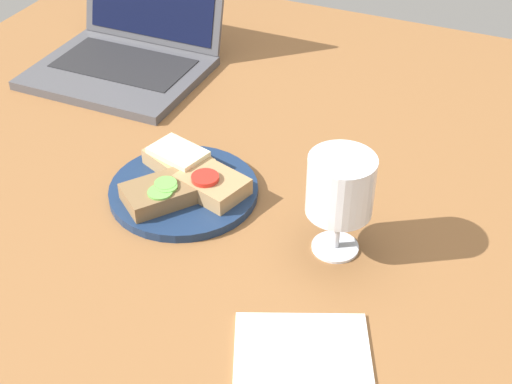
% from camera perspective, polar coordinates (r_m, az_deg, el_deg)
% --- Properties ---
extents(wooden_table, '(1.40, 1.40, 0.03)m').
position_cam_1_polar(wooden_table, '(1.09, -2.65, -0.19)').
color(wooden_table, brown).
rests_on(wooden_table, ground).
extents(plate, '(0.22, 0.22, 0.01)m').
position_cam_1_polar(plate, '(1.06, -5.80, 0.12)').
color(plate, navy).
rests_on(plate, wooden_table).
extents(sandwich_with_tomato, '(0.11, 0.09, 0.03)m').
position_cam_1_polar(sandwich_with_tomato, '(1.04, -3.49, 0.62)').
color(sandwich_with_tomato, '#A88456').
rests_on(sandwich_with_tomato, plate).
extents(sandwich_with_cheese, '(0.12, 0.10, 0.03)m').
position_cam_1_polar(sandwich_with_cheese, '(1.09, -6.32, 2.50)').
color(sandwich_with_cheese, '#A88456').
rests_on(sandwich_with_cheese, plate).
extents(sandwich_with_cucumber, '(0.11, 0.12, 0.03)m').
position_cam_1_polar(sandwich_with_cucumber, '(1.03, -7.79, -0.10)').
color(sandwich_with_cucumber, brown).
rests_on(sandwich_with_cucumber, plate).
extents(wine_glass, '(0.09, 0.09, 0.15)m').
position_cam_1_polar(wine_glass, '(0.91, 6.76, 0.21)').
color(wine_glass, white).
rests_on(wine_glass, wooden_table).
extents(laptop, '(0.31, 0.30, 0.19)m').
position_cam_1_polar(laptop, '(1.41, -10.21, 11.05)').
color(laptop, '#4C4C51').
rests_on(laptop, wooden_table).
extents(napkin, '(0.19, 0.17, 0.00)m').
position_cam_1_polar(napkin, '(0.85, 3.71, -12.55)').
color(napkin, white).
rests_on(napkin, wooden_table).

